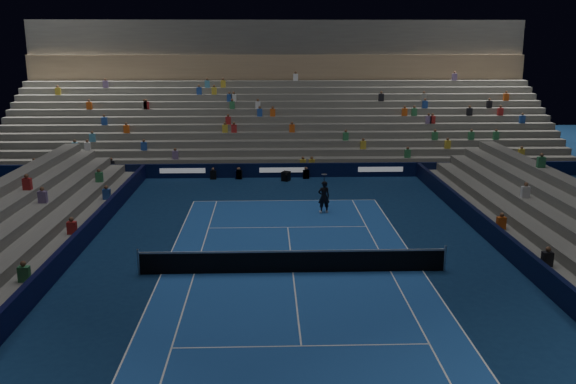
# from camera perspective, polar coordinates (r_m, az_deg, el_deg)

# --- Properties ---
(ground) EXTENTS (90.00, 90.00, 0.00)m
(ground) POSITION_cam_1_polar(r_m,az_deg,el_deg) (26.03, 0.45, -7.46)
(ground) COLOR #0C2449
(ground) RESTS_ON ground
(court_surface) EXTENTS (10.97, 23.77, 0.01)m
(court_surface) POSITION_cam_1_polar(r_m,az_deg,el_deg) (26.03, 0.45, -7.45)
(court_surface) COLOR #1C4B9C
(court_surface) RESTS_ON ground
(sponsor_barrier_far) EXTENTS (44.00, 0.25, 1.00)m
(sponsor_barrier_far) POSITION_cam_1_polar(r_m,az_deg,el_deg) (43.67, -0.56, 2.02)
(sponsor_barrier_far) COLOR black
(sponsor_barrier_far) RESTS_ON ground
(sponsor_barrier_east) EXTENTS (0.25, 37.00, 1.00)m
(sponsor_barrier_east) POSITION_cam_1_polar(r_m,az_deg,el_deg) (27.97, 20.83, -5.78)
(sponsor_barrier_east) COLOR black
(sponsor_barrier_east) RESTS_ON ground
(sponsor_barrier_west) EXTENTS (0.25, 37.00, 1.00)m
(sponsor_barrier_west) POSITION_cam_1_polar(r_m,az_deg,el_deg) (27.25, -20.51, -6.27)
(sponsor_barrier_west) COLOR black
(sponsor_barrier_west) RESTS_ON ground
(grandstand_main) EXTENTS (44.00, 15.20, 11.20)m
(grandstand_main) POSITION_cam_1_polar(r_m,az_deg,el_deg) (52.49, -0.82, 7.21)
(grandstand_main) COLOR slate
(grandstand_main) RESTS_ON ground
(tennis_net) EXTENTS (12.90, 0.10, 1.10)m
(tennis_net) POSITION_cam_1_polar(r_m,az_deg,el_deg) (25.85, 0.46, -6.42)
(tennis_net) COLOR #B2B2B7
(tennis_net) RESTS_ON ground
(tennis_player) EXTENTS (0.73, 0.54, 1.83)m
(tennis_player) POSITION_cam_1_polar(r_m,az_deg,el_deg) (34.63, 3.34, -0.45)
(tennis_player) COLOR black
(tennis_player) RESTS_ON ground
(broadcast_camera) EXTENTS (0.69, 1.03, 0.64)m
(broadcast_camera) POSITION_cam_1_polar(r_m,az_deg,el_deg) (42.59, -0.19, 1.49)
(broadcast_camera) COLOR black
(broadcast_camera) RESTS_ON ground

